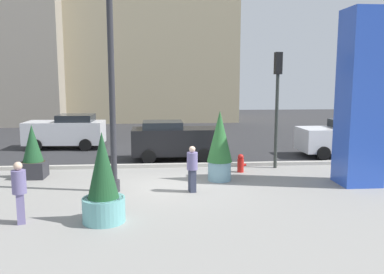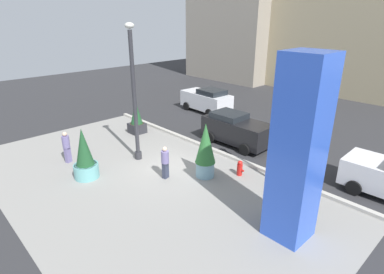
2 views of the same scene
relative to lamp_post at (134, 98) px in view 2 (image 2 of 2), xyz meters
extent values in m
plane|color=#2D2D30|center=(1.94, 4.46, -3.30)|extent=(60.00, 60.00, 0.00)
cube|color=gray|center=(1.94, -1.54, -3.30)|extent=(18.00, 10.00, 0.02)
cube|color=#B7B2A8|center=(1.94, 3.58, -3.22)|extent=(18.00, 0.24, 0.16)
cylinder|color=#2D2D33|center=(0.00, 0.00, -3.10)|extent=(0.36, 0.36, 0.40)
cylinder|color=#2D2D33|center=(0.00, 0.00, -0.08)|extent=(0.20, 0.20, 6.44)
ellipsoid|color=silver|center=(0.00, 0.00, 3.32)|extent=(0.44, 0.44, 0.28)
cube|color=blue|center=(8.59, 0.29, -0.22)|extent=(1.34, 1.34, 6.15)
cube|color=#2D2D33|center=(-3.29, 2.17, -2.98)|extent=(0.91, 0.91, 0.64)
cylinder|color=#382819|center=(-3.29, 2.17, -2.68)|extent=(0.87, 0.87, 0.04)
cone|color=#1E4C28|center=(-3.29, 2.17, -1.95)|extent=(0.76, 0.76, 1.42)
cylinder|color=#7AA8B7|center=(3.74, 1.19, -2.93)|extent=(0.86, 0.86, 0.73)
cylinder|color=#382819|center=(3.74, 1.19, -2.59)|extent=(0.79, 0.79, 0.04)
cone|color=#2D6B33|center=(3.74, 1.19, -1.62)|extent=(0.94, 0.94, 1.89)
cylinder|color=#6BB2B2|center=(0.04, -2.88, -2.96)|extent=(1.13, 1.13, 0.67)
cylinder|color=#382819|center=(0.04, -2.88, -2.65)|extent=(1.04, 1.04, 0.04)
cone|color=#1E4C28|center=(0.04, -2.88, -1.75)|extent=(0.82, 0.82, 1.76)
cylinder|color=red|center=(4.79, 2.44, -3.02)|extent=(0.26, 0.26, 0.55)
sphere|color=red|center=(4.79, 2.44, -2.67)|extent=(0.24, 0.24, 0.24)
cylinder|color=red|center=(4.96, 2.44, -2.99)|extent=(0.12, 0.10, 0.10)
cylinder|color=#333833|center=(6.42, 3.10, -1.33)|extent=(0.14, 0.14, 3.94)
cube|color=black|center=(6.42, 3.10, 1.10)|extent=(0.28, 0.32, 0.90)
sphere|color=green|center=(6.42, 3.27, 1.37)|extent=(0.18, 0.18, 0.18)
cube|color=black|center=(2.27, 5.28, -2.42)|extent=(4.07, 1.80, 1.20)
cube|color=#1E2328|center=(1.67, 5.27, -1.66)|extent=(1.84, 1.56, 0.33)
cylinder|color=black|center=(3.52, 6.17, -2.98)|extent=(0.64, 0.23, 0.64)
cylinder|color=black|center=(3.54, 4.43, -2.98)|extent=(0.64, 0.23, 0.64)
cylinder|color=black|center=(1.01, 6.13, -2.98)|extent=(0.64, 0.23, 0.64)
cylinder|color=black|center=(1.03, 4.39, -2.98)|extent=(0.64, 0.23, 0.64)
cube|color=silver|center=(-3.61, 8.79, -2.43)|extent=(4.20, 1.94, 1.20)
cube|color=#1E2328|center=(-2.99, 8.76, -1.64)|extent=(1.92, 1.63, 0.37)
cylinder|color=black|center=(-4.92, 7.95, -2.98)|extent=(0.65, 0.25, 0.64)
cylinder|color=black|center=(-4.85, 9.72, -2.98)|extent=(0.65, 0.25, 0.64)
cylinder|color=black|center=(-2.36, 7.85, -2.98)|extent=(0.65, 0.25, 0.64)
cylinder|color=black|center=(-2.29, 9.62, -2.98)|extent=(0.65, 0.25, 0.64)
cylinder|color=black|center=(9.14, 4.56, -2.98)|extent=(0.65, 0.24, 0.64)
cylinder|color=black|center=(9.08, 6.42, -2.98)|extent=(0.65, 0.24, 0.64)
cube|color=#33384C|center=(2.60, -0.26, -2.91)|extent=(0.26, 0.32, 0.77)
cylinder|color=slate|center=(2.60, -0.26, -2.23)|extent=(0.44, 0.44, 0.58)
sphere|color=beige|center=(2.60, -0.26, -1.84)|extent=(0.21, 0.21, 0.21)
cube|color=slate|center=(-2.12, -2.83, -2.89)|extent=(0.28, 0.33, 0.82)
cylinder|color=slate|center=(-2.12, -2.83, -2.17)|extent=(0.46, 0.46, 0.61)
sphere|color=beige|center=(-2.12, -2.83, -1.75)|extent=(0.22, 0.22, 0.22)
camera|label=1|loc=(1.54, -13.27, 0.49)|focal=37.53mm
camera|label=2|loc=(12.76, -8.19, 3.77)|focal=29.24mm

